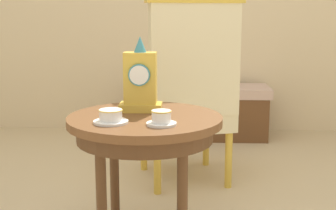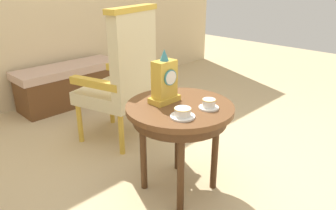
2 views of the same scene
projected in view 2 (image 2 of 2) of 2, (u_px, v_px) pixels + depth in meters
name	position (u px, v px, depth m)	size (l,w,h in m)	color
ground_plane	(182.00, 187.00, 2.20)	(10.00, 10.00, 0.00)	tan
side_table	(180.00, 116.00, 2.00)	(0.67, 0.67, 0.61)	brown
teacup_left	(183.00, 113.00, 1.79)	(0.14, 0.14, 0.06)	white
teacup_right	(209.00, 104.00, 1.91)	(0.12, 0.12, 0.06)	white
mantel_clock	(165.00, 81.00, 1.97)	(0.19, 0.11, 0.34)	gold
armchair	(123.00, 75.00, 2.63)	(0.67, 0.66, 1.14)	beige
window_bench	(70.00, 85.00, 3.57)	(1.14, 0.40, 0.44)	#CCA893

